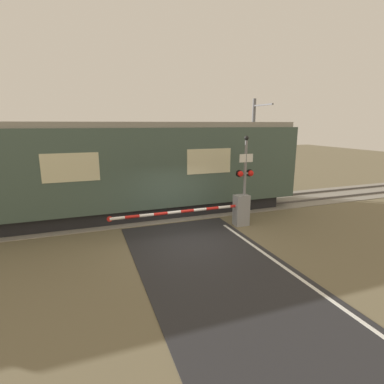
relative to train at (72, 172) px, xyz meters
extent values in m
plane|color=#6B6047|center=(3.91, -3.74, -2.19)|extent=(80.00, 80.00, 0.00)
cube|color=gray|center=(3.91, 0.00, -2.17)|extent=(36.00, 3.20, 0.03)
cube|color=#595451|center=(3.91, -0.72, -2.11)|extent=(36.00, 0.08, 0.10)
cube|color=#595451|center=(3.91, 0.72, -2.11)|extent=(36.00, 0.08, 0.10)
cube|color=black|center=(0.00, 0.00, -1.89)|extent=(19.19, 2.30, 0.60)
cube|color=#42564C|center=(0.00, 0.00, 0.13)|extent=(20.86, 2.71, 3.44)
cube|color=gray|center=(0.00, 0.00, 1.97)|extent=(20.44, 2.49, 0.24)
cube|color=beige|center=(5.74, -1.36, 0.39)|extent=(2.09, 0.02, 1.10)
cube|color=beige|center=(0.00, -1.36, 0.39)|extent=(2.09, 0.02, 1.10)
cube|color=gray|center=(6.56, -2.91, -1.54)|extent=(0.60, 0.44, 1.31)
cylinder|color=gray|center=(6.56, -2.91, -1.32)|extent=(0.16, 0.16, 0.18)
cylinder|color=red|center=(6.29, -2.91, -1.32)|extent=(0.54, 0.11, 0.11)
cylinder|color=white|center=(5.75, -2.91, -1.32)|extent=(0.54, 0.11, 0.11)
cylinder|color=red|center=(5.22, -2.91, -1.32)|extent=(0.54, 0.11, 0.11)
cylinder|color=white|center=(4.68, -2.91, -1.32)|extent=(0.54, 0.11, 0.11)
cylinder|color=red|center=(4.14, -2.91, -1.32)|extent=(0.54, 0.11, 0.11)
cylinder|color=white|center=(3.61, -2.91, -1.32)|extent=(0.54, 0.11, 0.11)
cylinder|color=red|center=(3.07, -2.91, -1.32)|extent=(0.54, 0.11, 0.11)
cylinder|color=white|center=(2.53, -2.91, -1.32)|extent=(0.54, 0.11, 0.11)
cylinder|color=red|center=(2.00, -2.91, -1.32)|extent=(0.54, 0.11, 0.11)
cylinder|color=white|center=(1.46, -2.91, -1.32)|extent=(0.54, 0.11, 0.11)
cylinder|color=red|center=(1.19, -2.91, -1.32)|extent=(0.20, 0.02, 0.20)
cylinder|color=gray|center=(6.73, -2.81, -0.42)|extent=(0.11, 0.11, 3.54)
cube|color=gray|center=(6.73, -2.81, 0.01)|extent=(0.61, 0.07, 0.07)
sphere|color=red|center=(6.49, -2.86, 0.01)|extent=(0.24, 0.24, 0.24)
sphere|color=red|center=(6.98, -2.86, 0.01)|extent=(0.24, 0.24, 0.24)
cylinder|color=black|center=(6.49, -2.75, 0.01)|extent=(0.30, 0.06, 0.30)
cylinder|color=black|center=(6.98, -2.75, 0.01)|extent=(0.30, 0.06, 0.30)
cube|color=white|center=(6.73, -2.85, 0.65)|extent=(0.61, 0.02, 0.34)
sphere|color=black|center=(6.73, -2.81, 1.45)|extent=(0.18, 0.18, 0.18)
cylinder|color=slate|center=(9.97, 1.99, 0.61)|extent=(0.20, 0.20, 5.60)
cube|color=slate|center=(9.97, 1.09, 3.02)|extent=(0.10, 1.80, 0.08)
camera|label=1|loc=(0.44, -13.54, 2.03)|focal=28.00mm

